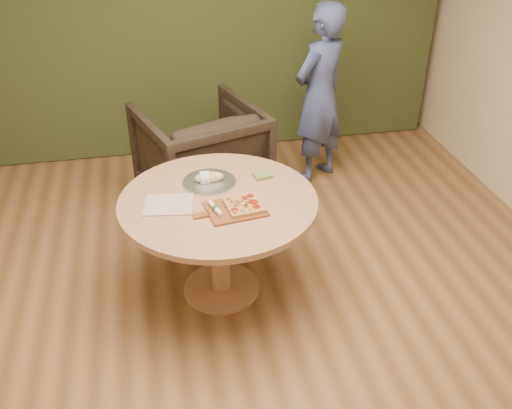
{
  "coord_description": "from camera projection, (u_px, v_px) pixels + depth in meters",
  "views": [
    {
      "loc": [
        -0.48,
        -2.5,
        2.64
      ],
      "look_at": [
        0.07,
        0.25,
        0.89
      ],
      "focal_mm": 40.0,
      "sensor_mm": 36.0,
      "label": 1
    }
  ],
  "objects": [
    {
      "name": "room_shell",
      "position": [
        252.0,
        145.0,
        2.82
      ],
      "size": [
        5.04,
        6.04,
        2.84
      ],
      "color": "olive",
      "rests_on": "ground"
    },
    {
      "name": "curtain",
      "position": [
        192.0,
        8.0,
        5.23
      ],
      "size": [
        4.8,
        0.14,
        2.78
      ],
      "primitive_type": "cube",
      "color": "#2D3819",
      "rests_on": "ground"
    },
    {
      "name": "pedestal_table",
      "position": [
        219.0,
        217.0,
        3.7
      ],
      "size": [
        1.28,
        1.28,
        0.75
      ],
      "rotation": [
        0.0,
        0.0,
        0.03
      ],
      "color": "tan",
      "rests_on": "ground"
    },
    {
      "name": "pizza_paddle",
      "position": [
        234.0,
        209.0,
        3.51
      ],
      "size": [
        0.46,
        0.33,
        0.01
      ],
      "rotation": [
        0.0,
        0.0,
        0.15
      ],
      "color": "brown",
      "rests_on": "pedestal_table"
    },
    {
      "name": "flatbread_pizza",
      "position": [
        244.0,
        205.0,
        3.51
      ],
      "size": [
        0.25,
        0.25,
        0.04
      ],
      "rotation": [
        0.0,
        0.0,
        0.15
      ],
      "color": "#BA8C48",
      "rests_on": "pizza_paddle"
    },
    {
      "name": "cutlery_roll",
      "position": [
        215.0,
        208.0,
        3.48
      ],
      "size": [
        0.08,
        0.2,
        0.03
      ],
      "rotation": [
        0.0,
        0.0,
        0.3
      ],
      "color": "silver",
      "rests_on": "pizza_paddle"
    },
    {
      "name": "newspaper",
      "position": [
        169.0,
        205.0,
        3.56
      ],
      "size": [
        0.33,
        0.29,
        0.01
      ],
      "primitive_type": "cube",
      "rotation": [
        0.0,
        0.0,
        -0.15
      ],
      "color": "white",
      "rests_on": "pedestal_table"
    },
    {
      "name": "serving_tray",
      "position": [
        209.0,
        182.0,
        3.8
      ],
      "size": [
        0.36,
        0.36,
        0.02
      ],
      "color": "silver",
      "rests_on": "pedestal_table"
    },
    {
      "name": "bread_roll",
      "position": [
        208.0,
        177.0,
        3.77
      ],
      "size": [
        0.19,
        0.09,
        0.09
      ],
      "color": "#D6C082",
      "rests_on": "serving_tray"
    },
    {
      "name": "green_packet",
      "position": [
        263.0,
        175.0,
        3.87
      ],
      "size": [
        0.14,
        0.12,
        0.02
      ],
      "primitive_type": "cube",
      "rotation": [
        0.0,
        0.0,
        0.2
      ],
      "color": "#57662E",
      "rests_on": "pedestal_table"
    },
    {
      "name": "armchair",
      "position": [
        200.0,
        150.0,
        4.82
      ],
      "size": [
        1.16,
        1.12,
        0.96
      ],
      "primitive_type": "imported",
      "rotation": [
        0.0,
        0.0,
        3.46
      ],
      "color": "black",
      "rests_on": "ground"
    },
    {
      "name": "person_standing",
      "position": [
        320.0,
        96.0,
        5.0
      ],
      "size": [
        0.7,
        0.65,
        1.61
      ],
      "primitive_type": "imported",
      "rotation": [
        0.0,
        0.0,
        3.73
      ],
      "color": "#3E4D7F",
      "rests_on": "ground"
    }
  ]
}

